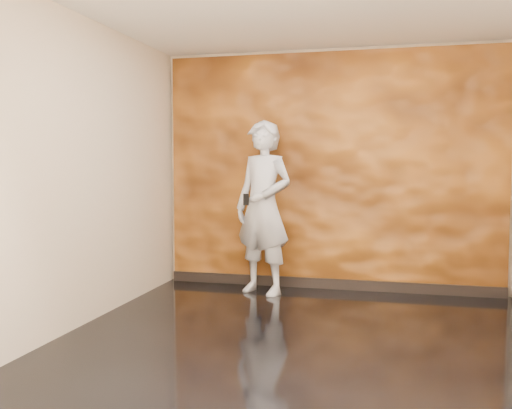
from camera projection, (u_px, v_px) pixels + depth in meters
name	position (u px, v px, depth m)	size (l,w,h in m)	color
room	(303.00, 172.00, 4.74)	(4.02, 4.02, 2.81)	black
feature_wall	(331.00, 171.00, 6.64)	(3.90, 0.06, 2.75)	orange
baseboard	(329.00, 284.00, 6.69)	(3.90, 0.04, 0.12)	black
man	(263.00, 207.00, 6.41)	(0.71, 0.47, 1.95)	#9194A0
phone	(246.00, 199.00, 6.16)	(0.07, 0.01, 0.13)	black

